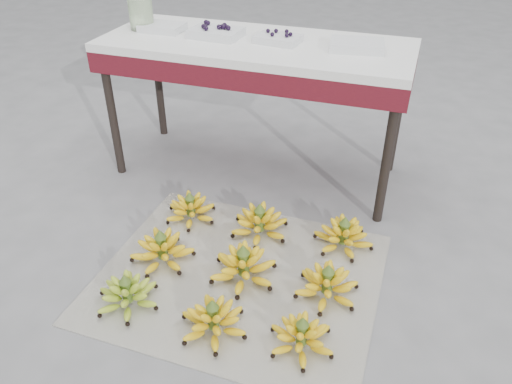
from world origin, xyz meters
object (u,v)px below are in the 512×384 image
(tray_far_left, at_px, (162,27))
(tray_far_right, at_px, (357,45))
(bunch_mid_center, at_px, (243,266))
(glass_jar, at_px, (141,14))
(bunch_front_left, at_px, (127,294))
(tray_left, at_px, (216,32))
(bunch_front_right, at_px, (302,337))
(vendor_table, at_px, (256,58))
(bunch_back_left, at_px, (191,209))
(bunch_back_right, at_px, (343,236))
(tray_right, at_px, (278,39))
(bunch_mid_left, at_px, (162,250))
(bunch_back_center, at_px, (260,223))
(bunch_front_center, at_px, (213,320))
(newspaper_mat, at_px, (239,277))

(tray_far_left, relative_size, tray_far_right, 0.81)
(bunch_mid_center, xyz_separation_m, glass_jar, (-0.94, 0.94, 0.82))
(bunch_front_left, bearing_deg, tray_left, 116.57)
(bunch_front_right, xyz_separation_m, vendor_table, (-0.61, 1.23, 0.65))
(bunch_back_left, xyz_separation_m, bunch_back_right, (0.81, 0.03, 0.00))
(bunch_front_right, distance_m, glass_jar, 1.97)
(tray_far_left, distance_m, tray_right, 0.68)
(bunch_mid_left, relative_size, tray_far_left, 1.28)
(tray_far_left, bearing_deg, bunch_back_left, -56.83)
(bunch_front_right, relative_size, tray_right, 1.38)
(bunch_back_left, height_order, glass_jar, glass_jar)
(bunch_front_right, bearing_deg, bunch_front_left, 158.66)
(bunch_back_center, distance_m, glass_jar, 1.37)
(bunch_front_right, relative_size, glass_jar, 2.02)
(bunch_mid_left, height_order, glass_jar, glass_jar)
(vendor_table, distance_m, tray_far_right, 0.55)
(bunch_mid_center, relative_size, tray_right, 1.64)
(tray_right, bearing_deg, bunch_back_center, -80.30)
(bunch_front_right, relative_size, vendor_table, 0.21)
(vendor_table, height_order, glass_jar, glass_jar)
(bunch_front_center, relative_size, tray_far_right, 1.03)
(bunch_mid_center, distance_m, bunch_back_right, 0.54)
(bunch_front_right, xyz_separation_m, tray_left, (-0.83, 1.23, 0.77))
(glass_jar, bearing_deg, tray_far_left, 2.50)
(bunch_back_center, relative_size, tray_far_left, 1.65)
(bunch_front_right, relative_size, bunch_mid_left, 1.12)
(glass_jar, bearing_deg, bunch_mid_center, -44.99)
(bunch_back_left, distance_m, glass_jar, 1.15)
(bunch_front_left, height_order, bunch_mid_left, bunch_mid_left)
(bunch_mid_center, xyz_separation_m, tray_right, (-0.14, 0.95, 0.75))
(bunch_back_left, relative_size, bunch_back_center, 0.81)
(newspaper_mat, relative_size, bunch_back_right, 3.68)
(bunch_front_right, distance_m, bunch_back_left, 1.00)
(bunch_front_right, height_order, tray_far_left, tray_far_left)
(bunch_back_right, relative_size, tray_left, 1.19)
(bunch_mid_center, xyz_separation_m, tray_far_left, (-0.82, 0.95, 0.75))
(vendor_table, xyz_separation_m, tray_right, (0.12, 0.01, 0.11))
(newspaper_mat, height_order, bunch_back_right, bunch_back_right)
(bunch_back_center, relative_size, vendor_table, 0.24)
(bunch_front_left, distance_m, tray_far_left, 1.53)
(bunch_front_center, height_order, tray_left, tray_left)
(bunch_mid_left, bearing_deg, bunch_front_left, -93.31)
(vendor_table, relative_size, tray_right, 6.71)
(bunch_back_right, xyz_separation_m, tray_left, (-0.87, 0.56, 0.76))
(bunch_back_center, bearing_deg, bunch_front_center, -111.90)
(tray_far_right, bearing_deg, bunch_mid_center, -105.98)
(bunch_front_center, bearing_deg, bunch_front_right, 11.36)
(bunch_back_left, bearing_deg, tray_far_left, 135.25)
(bunch_front_center, xyz_separation_m, tray_right, (-0.13, 1.28, 0.76))
(bunch_front_left, distance_m, tray_left, 1.47)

